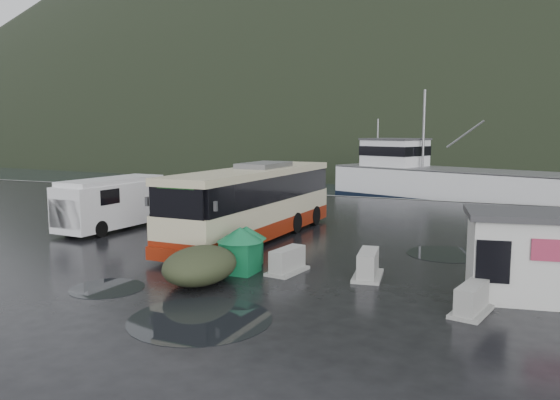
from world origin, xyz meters
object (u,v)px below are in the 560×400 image
at_px(ticket_kiosk, 522,298).
at_px(jersey_barrier_c, 471,314).
at_px(jersey_barrier_b, 287,273).
at_px(waste_bin_left, 241,273).
at_px(jersey_barrier_a, 368,278).
at_px(coach_bus, 255,238).
at_px(fishing_trawler, 452,191).
at_px(waste_bin_right, 247,266).
at_px(dome_tent, 200,283).
at_px(white_van, 114,229).

bearing_deg(ticket_kiosk, jersey_barrier_c, -131.09).
relative_size(jersey_barrier_b, jersey_barrier_c, 1.06).
height_order(waste_bin_left, jersey_barrier_a, waste_bin_left).
bearing_deg(jersey_barrier_a, coach_bus, 144.22).
distance_m(jersey_barrier_a, fishing_trawler, 27.55).
bearing_deg(waste_bin_right, fishing_trawler, 80.97).
bearing_deg(jersey_barrier_c, fishing_trawler, 96.10).
xyz_separation_m(waste_bin_left, fishing_trawler, (4.19, 28.60, 0.00)).
relative_size(waste_bin_left, jersey_barrier_b, 0.93).
xyz_separation_m(waste_bin_right, jersey_barrier_c, (7.61, -2.27, 0.00)).
relative_size(dome_tent, jersey_barrier_b, 1.77).
xyz_separation_m(dome_tent, ticket_kiosk, (9.23, 2.23, 0.00)).
relative_size(coach_bus, ticket_kiosk, 3.68).
bearing_deg(fishing_trawler, waste_bin_left, -76.36).
xyz_separation_m(coach_bus, jersey_barrier_a, (6.14, -4.43, 0.00)).
height_order(dome_tent, jersey_barrier_c, dome_tent).
distance_m(coach_bus, ticket_kiosk, 11.77).
relative_size(ticket_kiosk, fishing_trawler, 0.14).
bearing_deg(waste_bin_left, dome_tent, -109.45).
xyz_separation_m(white_van, waste_bin_left, (9.29, -4.90, 0.00)).
distance_m(ticket_kiosk, jersey_barrier_c, 2.34).
distance_m(coach_bus, fishing_trawler, 23.95).
height_order(ticket_kiosk, jersey_barrier_c, ticket_kiosk).
distance_m(waste_bin_left, waste_bin_right, 0.92).
bearing_deg(ticket_kiosk, coach_bus, 146.91).
height_order(waste_bin_left, jersey_barrier_b, waste_bin_left).
height_order(coach_bus, jersey_barrier_c, coach_bus).
bearing_deg(jersey_barrier_c, ticket_kiosk, 57.53).
relative_size(white_van, jersey_barrier_b, 3.58).
bearing_deg(jersey_barrier_a, ticket_kiosk, -5.58).
height_order(coach_bus, jersey_barrier_a, coach_bus).
height_order(white_van, jersey_barrier_a, white_van).
height_order(waste_bin_right, jersey_barrier_b, waste_bin_right).
bearing_deg(white_van, jersey_barrier_c, -16.39).
bearing_deg(jersey_barrier_a, white_van, 163.93).
bearing_deg(jersey_barrier_b, white_van, 158.29).
distance_m(waste_bin_left, jersey_barrier_c, 7.52).
relative_size(waste_bin_right, jersey_barrier_c, 0.91).
relative_size(waste_bin_right, jersey_barrier_a, 0.81).
bearing_deg(coach_bus, jersey_barrier_b, -51.52).
distance_m(waste_bin_right, fishing_trawler, 28.05).
bearing_deg(waste_bin_right, coach_bus, 112.01).
height_order(ticket_kiosk, fishing_trawler, fishing_trawler).
distance_m(ticket_kiosk, jersey_barrier_b, 7.21).
bearing_deg(jersey_barrier_b, jersey_barrier_c, -18.56).
height_order(ticket_kiosk, jersey_barrier_a, ticket_kiosk).
relative_size(white_van, waste_bin_right, 4.19).
xyz_separation_m(ticket_kiosk, jersey_barrier_c, (-1.26, -1.97, 0.00)).
bearing_deg(white_van, jersey_barrier_b, -17.50).
height_order(jersey_barrier_b, fishing_trawler, fishing_trawler).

